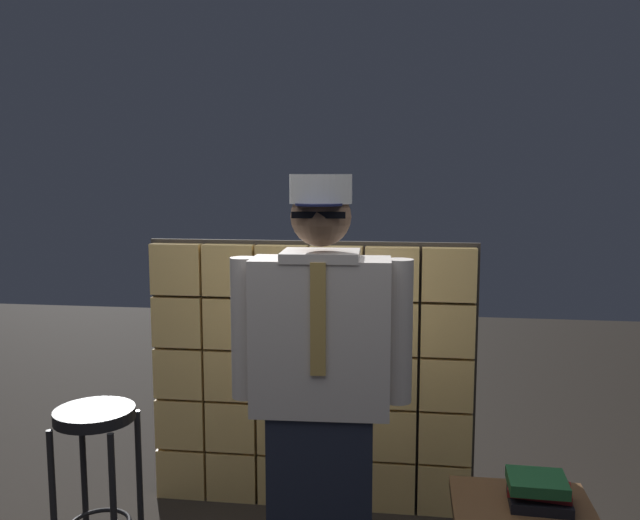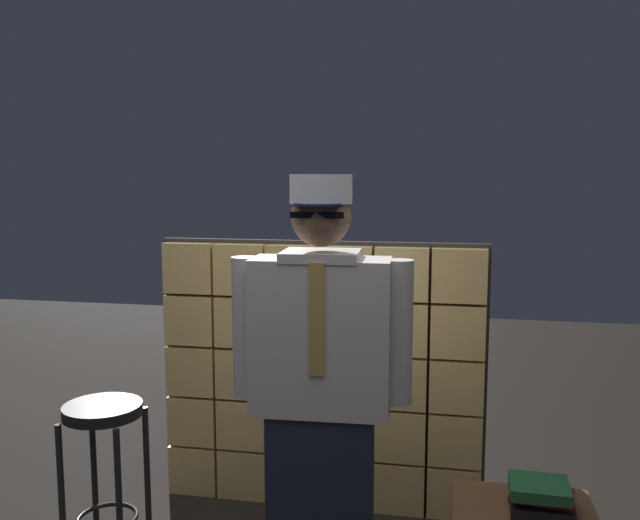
# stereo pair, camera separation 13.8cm
# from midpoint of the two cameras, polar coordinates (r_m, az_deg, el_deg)

# --- Properties ---
(glass_block_wall) EXTENTS (1.70, 0.10, 1.42)m
(glass_block_wall) POSITION_cam_midpoint_polar(r_m,az_deg,el_deg) (3.50, 1.08, -10.07)
(glass_block_wall) COLOR #F2C672
(glass_block_wall) RESTS_ON ground
(standing_person) EXTENTS (0.69, 0.30, 1.74)m
(standing_person) POSITION_cam_midpoint_polar(r_m,az_deg,el_deg) (2.59, 1.63, -11.37)
(standing_person) COLOR #1E2333
(standing_person) RESTS_ON ground
(bar_stool) EXTENTS (0.34, 0.34, 0.75)m
(bar_stool) POSITION_cam_midpoint_polar(r_m,az_deg,el_deg) (3.14, -16.82, -15.08)
(bar_stool) COLOR black
(bar_stool) RESTS_ON ground
(book_stack) EXTENTS (0.25, 0.20, 0.11)m
(book_stack) POSITION_cam_midpoint_polar(r_m,az_deg,el_deg) (2.73, 19.88, -18.59)
(book_stack) COLOR black
(book_stack) RESTS_ON side_table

